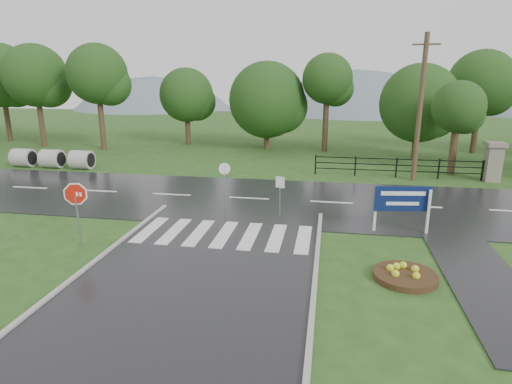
# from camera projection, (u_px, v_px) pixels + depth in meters

# --- Properties ---
(ground) EXTENTS (120.00, 120.00, 0.00)m
(ground) POSITION_uv_depth(u_px,v_px,m) (180.00, 302.00, 11.51)
(ground) COLOR #264D19
(ground) RESTS_ON ground
(main_road) EXTENTS (90.00, 8.00, 0.04)m
(main_road) POSITION_uv_depth(u_px,v_px,m) (249.00, 199.00, 21.01)
(main_road) COLOR black
(main_road) RESTS_ON ground
(walkway) EXTENTS (2.20, 11.00, 0.04)m
(walkway) POSITION_uv_depth(u_px,v_px,m) (471.00, 263.00, 13.91)
(walkway) COLOR #29292B
(walkway) RESTS_ON ground
(crosswalk) EXTENTS (6.50, 2.80, 0.02)m
(crosswalk) POSITION_uv_depth(u_px,v_px,m) (224.00, 234.00, 16.24)
(crosswalk) COLOR silver
(crosswalk) RESTS_ON ground
(pillar_west) EXTENTS (1.00, 1.00, 2.24)m
(pillar_west) POSITION_uv_depth(u_px,v_px,m) (493.00, 161.00, 24.25)
(pillar_west) COLOR gray
(pillar_west) RESTS_ON ground
(fence_west) EXTENTS (9.58, 0.08, 1.20)m
(fence_west) POSITION_uv_depth(u_px,v_px,m) (397.00, 165.00, 25.24)
(fence_west) COLOR black
(fence_west) RESTS_ON ground
(hills) EXTENTS (102.00, 48.00, 48.00)m
(hills) POSITION_uv_depth(u_px,v_px,m) (325.00, 198.00, 76.80)
(hills) COLOR slate
(hills) RESTS_ON ground
(treeline) EXTENTS (83.20, 5.20, 10.00)m
(treeline) POSITION_uv_depth(u_px,v_px,m) (294.00, 151.00, 34.14)
(treeline) COLOR #193C12
(treeline) RESTS_ON ground
(culvert_pipes) EXTENTS (5.50, 1.20, 1.20)m
(culvert_pipes) POSITION_uv_depth(u_px,v_px,m) (52.00, 159.00, 27.91)
(culvert_pipes) COLOR #9E9B93
(culvert_pipes) RESTS_ON ground
(stop_sign) EXTENTS (1.05, 0.34, 2.47)m
(stop_sign) POSITION_uv_depth(u_px,v_px,m) (76.00, 199.00, 14.87)
(stop_sign) COLOR #939399
(stop_sign) RESTS_ON ground
(estate_billboard) EXTENTS (2.11, 0.35, 1.86)m
(estate_billboard) POSITION_uv_depth(u_px,v_px,m) (403.00, 201.00, 16.21)
(estate_billboard) COLOR silver
(estate_billboard) RESTS_ON ground
(flower_bed) EXTENTS (1.89, 1.89, 0.38)m
(flower_bed) POSITION_uv_depth(u_px,v_px,m) (405.00, 275.00, 12.78)
(flower_bed) COLOR #332111
(flower_bed) RESTS_ON ground
(reg_sign_small) EXTENTS (0.39, 0.14, 1.80)m
(reg_sign_small) POSITION_uv_depth(u_px,v_px,m) (280.00, 188.00, 18.01)
(reg_sign_small) COLOR #939399
(reg_sign_small) RESTS_ON ground
(reg_sign_round) EXTENTS (0.50, 0.16, 2.19)m
(reg_sign_round) POSITION_uv_depth(u_px,v_px,m) (225.00, 181.00, 18.85)
(reg_sign_round) COLOR #939399
(reg_sign_round) RESTS_ON ground
(utility_pole_east) EXTENTS (1.44, 0.27, 8.10)m
(utility_pole_east) POSITION_uv_depth(u_px,v_px,m) (420.00, 108.00, 23.71)
(utility_pole_east) COLOR #473523
(utility_pole_east) RESTS_ON ground
(entrance_tree_left) EXTENTS (3.06, 3.06, 5.61)m
(entrance_tree_left) POSITION_uv_depth(u_px,v_px,m) (458.00, 108.00, 25.21)
(entrance_tree_left) COLOR #3D2B1C
(entrance_tree_left) RESTS_ON ground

